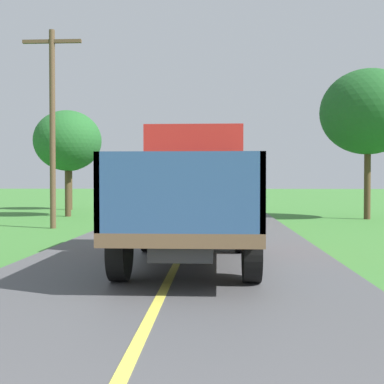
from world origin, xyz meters
TOP-DOWN VIEW (x-y plane):
  - banana_truck_near at (0.28, 9.83)m, footprint 2.38×5.82m
  - banana_truck_far at (0.50, 20.55)m, footprint 2.38×5.81m
  - utility_pole_roadside at (-5.00, 16.94)m, footprint 2.08×0.20m
  - roadside_tree_near_left at (-6.21, 22.77)m, footprint 3.13×3.13m
  - roadside_tree_mid_right at (7.31, 21.78)m, footprint 4.10×4.10m
  - roadside_tree_far_left at (-7.70, 28.13)m, footprint 2.67×2.67m

SIDE VIEW (x-z plane):
  - banana_truck_near at x=0.28m, z-range 0.07..2.87m
  - banana_truck_far at x=0.50m, z-range 0.07..2.87m
  - roadside_tree_far_left at x=-7.70m, z-range 1.09..5.72m
  - roadside_tree_near_left at x=-6.21m, z-range 1.05..6.01m
  - utility_pole_roadside at x=-5.00m, z-range 0.30..7.25m
  - roadside_tree_mid_right at x=7.31m, z-range 1.40..7.91m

